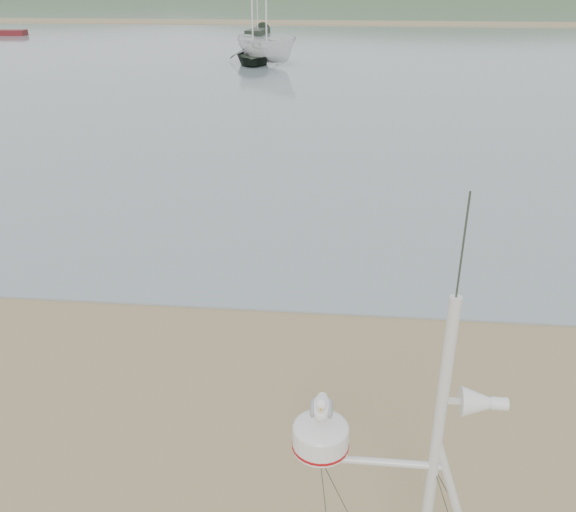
{
  "coord_description": "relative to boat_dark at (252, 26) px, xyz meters",
  "views": [
    {
      "loc": [
        2.42,
        -5.65,
        5.72
      ],
      "look_at": [
        1.76,
        1.0,
        2.57
      ],
      "focal_mm": 38.0,
      "sensor_mm": 36.0,
      "label": 1
    }
  ],
  "objects": [
    {
      "name": "boat_white",
      "position": [
        0.93,
        -0.19,
        0.12
      ],
      "size": [
        2.69,
        2.68,
        5.02
      ],
      "primitive_type": "imported",
      "rotation": [
        0.0,
        0.0,
        0.91
      ],
      "color": "silver",
      "rests_on": "water"
    },
    {
      "name": "sandbar",
      "position": [
        3.99,
        34.22,
        -2.35
      ],
      "size": [
        560.0,
        7.0,
        0.07
      ],
      "primitive_type": "cube",
      "color": "olive",
      "rests_on": "water"
    },
    {
      "name": "sailboat_dark_mid",
      "position": [
        -2.46,
        21.52,
        -2.12
      ],
      "size": [
        2.06,
        6.02,
        5.9
      ],
      "color": "black",
      "rests_on": "ground"
    },
    {
      "name": "ground",
      "position": [
        3.99,
        -35.78,
        -2.43
      ],
      "size": [
        560.0,
        560.0,
        0.0
      ],
      "primitive_type": "plane",
      "color": "olive",
      "rests_on": "ground"
    },
    {
      "name": "boat_dark",
      "position": [
        0.0,
        0.0,
        0.0
      ],
      "size": [
        3.49,
        1.32,
        4.77
      ],
      "primitive_type": "imported",
      "rotation": [
        0.0,
        0.0,
        0.1
      ],
      "color": "black",
      "rests_on": "water"
    },
    {
      "name": "water",
      "position": [
        3.99,
        96.22,
        -2.41
      ],
      "size": [
        560.0,
        256.0,
        0.04
      ],
      "primitive_type": "cube",
      "color": "slate",
      "rests_on": "ground"
    },
    {
      "name": "hill_ridge",
      "position": [
        22.5,
        199.22,
        -22.12
      ],
      "size": [
        620.0,
        180.0,
        80.0
      ],
      "color": "#203616",
      "rests_on": "ground"
    }
  ]
}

